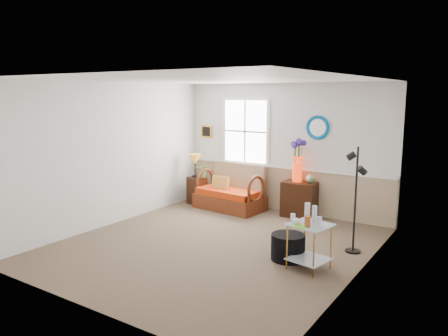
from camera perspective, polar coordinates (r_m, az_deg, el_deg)
The scene contains 19 objects.
floor at distance 7.09m, azimuth -1.25°, elevation -10.01°, with size 4.50×5.00×0.01m, color #715E4A.
ceiling at distance 6.68m, azimuth -1.34°, elevation 11.49°, with size 4.50×5.00×0.01m, color white.
walls at distance 6.76m, azimuth -1.30°, elevation 0.41°, with size 4.51×5.01×2.60m.
wainscot at distance 9.04m, azimuth 7.71°, elevation -2.79°, with size 4.46×0.02×0.90m, color tan.
chair_rail at distance 8.94m, azimuth 7.75°, elevation 0.14°, with size 4.46×0.04×0.06m, color white.
window at distance 9.28m, azimuth 2.82°, elevation 4.80°, with size 1.14×0.06×1.44m, color white, non-canonical shape.
picture at distance 9.85m, azimuth -2.29°, elevation 4.80°, with size 0.28×0.03×0.28m, color #B08326.
mirror at distance 8.57m, azimuth 12.14°, elevation 5.20°, with size 0.47×0.47×0.07m, color #006EC3.
loveseat at distance 9.10m, azimuth 0.75°, elevation -2.56°, with size 1.40×0.80×0.92m, color #652610, non-canonical shape.
throw_pillow at distance 9.18m, azimuth -0.49°, elevation -2.26°, with size 0.38×0.09×0.38m, color #BC7424, non-canonical shape.
lamp_stand at distance 9.60m, azimuth -3.54°, elevation -2.93°, with size 0.33×0.33×0.59m, color #361308, non-canonical shape.
table_lamp at distance 9.50m, azimuth -3.80°, elevation 0.30°, with size 0.28×0.28×0.51m, color orange, non-canonical shape.
potted_plant at distance 9.43m, azimuth -2.91°, elevation -0.52°, with size 0.29×0.33×0.26m, color #4A7B3D.
cabinet at distance 8.68m, azimuth 9.81°, elevation -4.07°, with size 0.65×0.42×0.69m, color #361308, non-canonical shape.
flower_vase at distance 8.59m, azimuth 9.60°, elevation 0.94°, with size 0.24×0.24×0.82m, color #F5330C, non-canonical shape.
side_table at distance 6.18m, azimuth 11.04°, elevation -10.05°, with size 0.51×0.51×0.64m, color olive, non-canonical shape.
tabletop_items at distance 6.03m, azimuth 10.69°, elevation -6.05°, with size 0.43×0.43×0.26m, color silver, non-canonical shape.
floor_lamp at distance 6.85m, azimuth 16.79°, elevation -4.06°, with size 0.23×0.23×1.62m, color black, non-canonical shape.
ottoman at distance 6.51m, azimuth 8.35°, elevation -10.16°, with size 0.49×0.49×0.38m, color black.
Camera 1 is at (3.80, -5.49, 2.39)m, focal length 35.00 mm.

